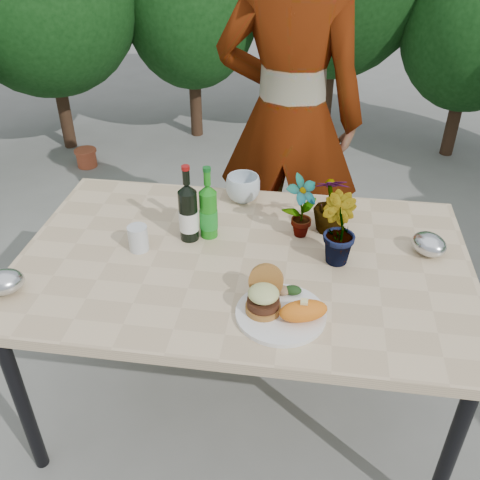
# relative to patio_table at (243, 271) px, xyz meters

# --- Properties ---
(ground) EXTENTS (80.00, 80.00, 0.00)m
(ground) POSITION_rel_patio_table_xyz_m (0.00, 0.00, -0.69)
(ground) COLOR slate
(ground) RESTS_ON ground
(patio_table) EXTENTS (1.60, 1.00, 0.75)m
(patio_table) POSITION_rel_patio_table_xyz_m (0.00, 0.00, 0.00)
(patio_table) COLOR #D4B88D
(patio_table) RESTS_ON ground
(shrub_hedge) EXTENTS (6.82, 5.18, 2.42)m
(shrub_hedge) POSITION_rel_patio_table_xyz_m (0.20, 1.73, 0.46)
(shrub_hedge) COLOR #382316
(shrub_hedge) RESTS_ON ground
(dinner_plate) EXTENTS (0.28, 0.28, 0.01)m
(dinner_plate) POSITION_rel_patio_table_xyz_m (0.16, -0.28, 0.06)
(dinner_plate) COLOR white
(dinner_plate) RESTS_ON patio_table
(burger_stack) EXTENTS (0.11, 0.16, 0.11)m
(burger_stack) POSITION_rel_patio_table_xyz_m (0.10, -0.27, 0.12)
(burger_stack) COLOR #B7722D
(burger_stack) RESTS_ON dinner_plate
(sweet_potato) EXTENTS (0.17, 0.12, 0.06)m
(sweet_potato) POSITION_rel_patio_table_xyz_m (0.22, -0.30, 0.10)
(sweet_potato) COLOR orange
(sweet_potato) RESTS_ON dinner_plate
(grilled_veg) EXTENTS (0.08, 0.05, 0.03)m
(grilled_veg) POSITION_rel_patio_table_xyz_m (0.17, -0.19, 0.09)
(grilled_veg) COLOR olive
(grilled_veg) RESTS_ON dinner_plate
(wine_bottle) EXTENTS (0.07, 0.07, 0.30)m
(wine_bottle) POSITION_rel_patio_table_xyz_m (-0.22, 0.10, 0.17)
(wine_bottle) COLOR black
(wine_bottle) RESTS_ON patio_table
(sparkling_water) EXTENTS (0.07, 0.07, 0.28)m
(sparkling_water) POSITION_rel_patio_table_xyz_m (-0.15, 0.13, 0.16)
(sparkling_water) COLOR #1A8017
(sparkling_water) RESTS_ON patio_table
(plastic_cup) EXTENTS (0.07, 0.07, 0.09)m
(plastic_cup) POSITION_rel_patio_table_xyz_m (-0.38, -0.00, 0.10)
(plastic_cup) COLOR silver
(plastic_cup) RESTS_ON patio_table
(seedling_left) EXTENTS (0.16, 0.15, 0.25)m
(seedling_left) POSITION_rel_patio_table_xyz_m (0.19, 0.17, 0.18)
(seedling_left) COLOR #26561D
(seedling_left) RESTS_ON patio_table
(seedling_mid) EXTENTS (0.17, 0.18, 0.25)m
(seedling_mid) POSITION_rel_patio_table_xyz_m (0.32, 0.04, 0.18)
(seedling_mid) COLOR #22531C
(seedling_mid) RESTS_ON patio_table
(seedling_right) EXTENTS (0.15, 0.15, 0.23)m
(seedling_right) POSITION_rel_patio_table_xyz_m (0.30, 0.23, 0.17)
(seedling_right) COLOR #255C1F
(seedling_right) RESTS_ON patio_table
(blue_bowl) EXTENTS (0.16, 0.16, 0.11)m
(blue_bowl) POSITION_rel_patio_table_xyz_m (-0.06, 0.41, 0.11)
(blue_bowl) COLOR silver
(blue_bowl) RESTS_ON patio_table
(foil_packet_left) EXTENTS (0.17, 0.16, 0.08)m
(foil_packet_left) POSITION_rel_patio_table_xyz_m (-0.74, -0.30, 0.10)
(foil_packet_left) COLOR #BBBEC2
(foil_packet_left) RESTS_ON patio_table
(foil_packet_right) EXTENTS (0.17, 0.17, 0.08)m
(foil_packet_right) POSITION_rel_patio_table_xyz_m (0.65, 0.12, 0.10)
(foil_packet_right) COLOR silver
(foil_packet_right) RESTS_ON patio_table
(person) EXTENTS (0.73, 0.51, 1.89)m
(person) POSITION_rel_patio_table_xyz_m (0.10, 0.84, 0.25)
(person) COLOR #986B4C
(person) RESTS_ON ground
(terracotta_pot) EXTENTS (0.17, 0.17, 0.14)m
(terracotta_pot) POSITION_rel_patio_table_xyz_m (-1.52, 2.06, -0.62)
(terracotta_pot) COLOR #C15331
(terracotta_pot) RESTS_ON ground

